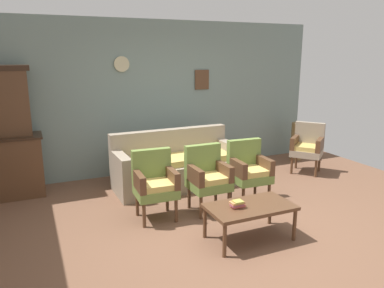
# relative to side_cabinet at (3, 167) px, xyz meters

# --- Properties ---
(ground_plane) EXTENTS (7.68, 7.68, 0.00)m
(ground_plane) POSITION_rel_side_cabinet_xyz_m (2.53, -2.25, -0.47)
(ground_plane) COLOR brown
(wall_back_with_decor) EXTENTS (6.40, 0.09, 2.70)m
(wall_back_with_decor) POSITION_rel_side_cabinet_xyz_m (2.54, 0.38, 0.89)
(wall_back_with_decor) COLOR gray
(wall_back_with_decor) RESTS_ON ground
(side_cabinet) EXTENTS (1.16, 0.55, 0.93)m
(side_cabinet) POSITION_rel_side_cabinet_xyz_m (0.00, 0.00, 0.00)
(side_cabinet) COLOR brown
(side_cabinet) RESTS_ON ground
(floral_couch) EXTENTS (2.06, 0.86, 0.90)m
(floral_couch) POSITION_rel_side_cabinet_xyz_m (2.55, -0.58, -0.14)
(floral_couch) COLOR gray
(floral_couch) RESTS_ON ground
(armchair_near_cabinet) EXTENTS (0.54, 0.52, 0.90)m
(armchair_near_cabinet) POSITION_rel_side_cabinet_xyz_m (1.84, -1.61, 0.03)
(armchair_near_cabinet) COLOR olive
(armchair_near_cabinet) RESTS_ON ground
(armchair_near_couch_end) EXTENTS (0.52, 0.49, 0.90)m
(armchair_near_couch_end) POSITION_rel_side_cabinet_xyz_m (2.58, -1.66, 0.03)
(armchair_near_couch_end) COLOR olive
(armchair_near_couch_end) RESTS_ON ground
(armchair_by_doorway) EXTENTS (0.54, 0.51, 0.90)m
(armchair_by_doorway) POSITION_rel_side_cabinet_xyz_m (3.27, -1.62, 0.03)
(armchair_by_doorway) COLOR olive
(armchair_by_doorway) RESTS_ON ground
(wingback_chair_by_fireplace) EXTENTS (0.71, 0.71, 0.90)m
(wingback_chair_by_fireplace) POSITION_rel_side_cabinet_xyz_m (5.00, -0.86, 0.03)
(wingback_chair_by_fireplace) COLOR gray
(wingback_chair_by_fireplace) RESTS_ON ground
(coffee_table) EXTENTS (1.00, 0.56, 0.42)m
(coffee_table) POSITION_rel_side_cabinet_xyz_m (2.65, -2.62, -0.09)
(coffee_table) COLOR brown
(coffee_table) RESTS_ON ground
(book_stack_on_table) EXTENTS (0.18, 0.13, 0.09)m
(book_stack_on_table) POSITION_rel_side_cabinet_xyz_m (2.49, -2.61, -0.00)
(book_stack_on_table) COLOR #E4665C
(book_stack_on_table) RESTS_ON coffee_table
(floor_vase_by_wall) EXTENTS (0.24, 0.24, 0.77)m
(floor_vase_by_wall) POSITION_rel_side_cabinet_xyz_m (5.38, -0.10, -0.08)
(floor_vase_by_wall) COLOR olive
(floor_vase_by_wall) RESTS_ON ground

